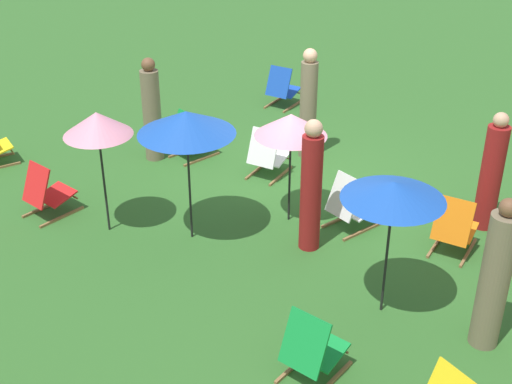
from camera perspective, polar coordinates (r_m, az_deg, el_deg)
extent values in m
plane|color=#2D6026|center=(10.80, 4.40, -0.14)|extent=(40.00, 40.00, 0.00)
cube|color=olive|center=(11.28, 2.05, 1.34)|extent=(0.22, 0.75, 0.04)
cube|color=olive|center=(11.46, 0.10, 1.83)|extent=(0.22, 0.75, 0.04)
cube|color=white|center=(11.34, 1.32, 2.92)|extent=(0.57, 0.54, 0.13)
cube|color=white|center=(10.98, 0.59, 3.65)|extent=(0.53, 0.36, 0.57)
cylinder|color=olive|center=(11.53, 1.79, 2.98)|extent=(0.43, 0.13, 0.03)
cube|color=olive|center=(9.74, 17.02, -4.80)|extent=(0.21, 0.75, 0.04)
cube|color=olive|center=(9.81, 14.56, -4.14)|extent=(0.21, 0.75, 0.04)
cube|color=orange|center=(9.73, 16.14, -2.94)|extent=(0.57, 0.53, 0.13)
cube|color=orange|center=(9.33, 15.87, -2.31)|extent=(0.52, 0.35, 0.57)
cylinder|color=olive|center=(9.93, 16.41, -2.76)|extent=(0.43, 0.13, 0.03)
cylinder|color=olive|center=(12.48, -19.51, 3.34)|extent=(0.43, 0.14, 0.03)
cube|color=olive|center=(11.87, -4.46, 2.71)|extent=(0.10, 0.76, 0.04)
cube|color=olive|center=(12.19, -5.73, 3.37)|extent=(0.10, 0.76, 0.04)
cube|color=#148C38|center=(11.97, -4.78, 4.27)|extent=(0.51, 0.47, 0.13)
cube|color=#148C38|center=(11.70, -6.00, 5.11)|extent=(0.50, 0.28, 0.57)
cylinder|color=olive|center=(12.11, -4.01, 4.23)|extent=(0.44, 0.06, 0.03)
cube|color=olive|center=(10.50, -15.64, -1.99)|extent=(0.08, 0.76, 0.04)
cube|color=olive|center=(10.83, -16.98, -1.21)|extent=(0.08, 0.76, 0.04)
cube|color=red|center=(10.59, -16.06, -0.21)|extent=(0.50, 0.46, 0.13)
cube|color=red|center=(10.33, -17.61, 0.55)|extent=(0.49, 0.27, 0.57)
cylinder|color=olive|center=(10.72, -15.14, -0.15)|extent=(0.44, 0.05, 0.03)
cube|color=olive|center=(9.89, 8.76, -3.21)|extent=(0.15, 0.76, 0.04)
cube|color=olive|center=(10.15, 6.99, -2.19)|extent=(0.15, 0.76, 0.04)
cube|color=white|center=(9.96, 8.37, -1.27)|extent=(0.54, 0.50, 0.13)
cube|color=white|center=(9.63, 7.23, -0.37)|extent=(0.51, 0.32, 0.57)
cylinder|color=olive|center=(10.12, 9.14, -1.26)|extent=(0.44, 0.09, 0.03)
cube|color=olive|center=(14.10, 3.03, 7.05)|extent=(0.19, 0.75, 0.04)
cube|color=olive|center=(14.30, 1.48, 7.39)|extent=(0.19, 0.75, 0.04)
cube|color=#1947B7|center=(14.19, 2.47, 8.29)|extent=(0.56, 0.52, 0.13)
cube|color=#1947B7|center=(13.85, 1.87, 9.02)|extent=(0.52, 0.34, 0.57)
cylinder|color=olive|center=(14.38, 2.86, 8.26)|extent=(0.44, 0.12, 0.03)
cube|color=olive|center=(7.46, 6.21, -15.25)|extent=(0.10, 0.76, 0.04)
cube|color=olive|center=(7.64, 3.38, -13.87)|extent=(0.10, 0.76, 0.04)
cube|color=#148C38|center=(7.44, 5.30, -12.72)|extent=(0.51, 0.47, 0.13)
cube|color=#148C38|center=(7.07, 4.00, -12.28)|extent=(0.50, 0.28, 0.57)
cylinder|color=olive|center=(7.62, 6.15, -12.32)|extent=(0.44, 0.06, 0.03)
cylinder|color=black|center=(9.72, 2.79, 1.84)|extent=(0.03, 0.03, 1.61)
cone|color=pink|center=(9.44, 2.89, 5.53)|extent=(1.00, 1.00, 0.31)
cylinder|color=black|center=(9.66, -12.44, 1.42)|extent=(0.03, 0.03, 1.75)
cone|color=pink|center=(9.35, -12.91, 5.50)|extent=(0.92, 0.92, 0.32)
cylinder|color=black|center=(8.01, 10.73, -4.68)|extent=(0.03, 0.03, 1.69)
cone|color=#194CB2|center=(7.62, 11.24, 0.11)|extent=(1.15, 1.15, 0.21)
cylinder|color=black|center=(9.28, -5.51, 1.16)|extent=(0.03, 0.03, 1.84)
cone|color=#194CB2|center=(8.95, -5.75, 5.70)|extent=(1.28, 1.28, 0.31)
cylinder|color=#72664C|center=(11.74, -8.53, 6.23)|extent=(0.32, 0.32, 1.55)
sphere|color=brown|center=(11.44, -8.85, 10.30)|extent=(0.22, 0.22, 0.22)
cylinder|color=maroon|center=(9.09, 4.53, -0.13)|extent=(0.35, 0.35, 1.63)
sphere|color=tan|center=(8.69, 4.76, 5.22)|extent=(0.23, 0.23, 0.23)
cylinder|color=#72664C|center=(11.72, 4.30, 6.73)|extent=(0.40, 0.40, 1.66)
sphere|color=tan|center=(11.41, 4.47, 11.10)|extent=(0.24, 0.24, 0.24)
cylinder|color=maroon|center=(10.10, 18.70, 1.10)|extent=(0.40, 0.40, 1.54)
sphere|color=tan|center=(9.76, 19.48, 5.60)|extent=(0.21, 0.21, 0.21)
cylinder|color=#72664C|center=(7.83, 18.96, -7.00)|extent=(0.43, 0.43, 1.63)
sphere|color=brown|center=(7.36, 20.05, -1.22)|extent=(0.20, 0.20, 0.20)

